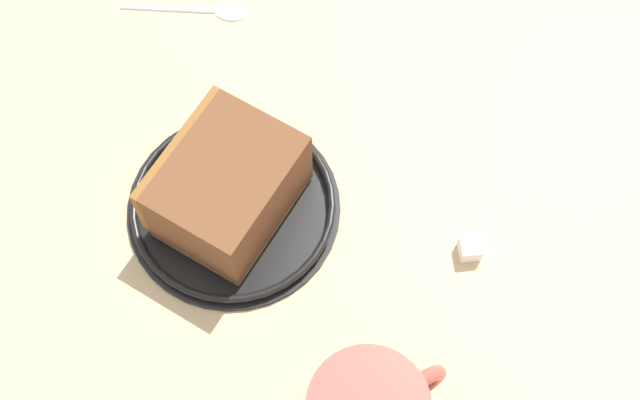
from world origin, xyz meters
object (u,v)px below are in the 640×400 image
Objects in this scene: teaspoon at (212,9)px; sugar_cube at (470,249)px; small_plate at (233,206)px; cake_slice at (226,186)px.

sugar_cube is at bearing -0.54° from teaspoon.
small_plate is 19.44cm from teaspoon.
teaspoon is 31.34cm from sugar_cube.
sugar_cube reaches higher than teaspoon.
small_plate is at bearing -144.73° from sugar_cube.
sugar_cube reaches higher than small_plate.
sugar_cube is (31.34, -0.30, 0.46)cm from teaspoon.
small_plate is at bearing 15.44° from cake_slice.
teaspoon is (-15.58, 11.33, -3.77)cm from cake_slice.
cake_slice is 7.85× the size of sugar_cube.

